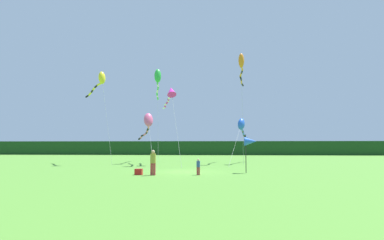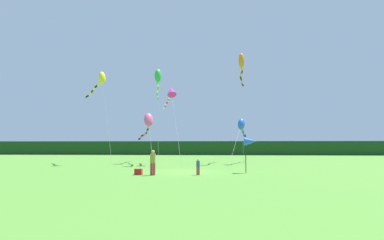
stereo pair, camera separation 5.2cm
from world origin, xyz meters
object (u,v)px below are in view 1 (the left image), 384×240
at_px(kite_yellow, 100,81).
at_px(kite_orange, 241,65).
at_px(person_child, 198,166).
at_px(banner_flag_pole, 250,142).
at_px(person_adult, 153,161).
at_px(kite_green, 158,79).
at_px(kite_blue, 242,127).
at_px(cooler_box, 139,172).
at_px(kite_magenta, 171,93).
at_px(kite_rainbow, 148,123).

height_order(kite_yellow, kite_orange, kite_orange).
xyz_separation_m(person_child, banner_flag_pole, (3.83, 2.03, 1.71)).
bearing_deg(person_adult, kite_green, 99.62).
height_order(person_adult, kite_yellow, kite_yellow).
xyz_separation_m(kite_yellow, kite_blue, (15.91, 1.84, -5.16)).
xyz_separation_m(cooler_box, banner_flag_pole, (8.00, 2.20, 2.13)).
bearing_deg(kite_yellow, person_child, -45.24).
distance_m(person_adult, cooler_box, 1.32).
height_order(kite_orange, kite_magenta, kite_orange).
bearing_deg(banner_flag_pole, cooler_box, -164.61).
xyz_separation_m(person_child, kite_orange, (4.36, 14.95, 11.00)).
bearing_deg(kite_orange, kite_rainbow, -153.84).
xyz_separation_m(kite_green, kite_orange, (10.15, -0.48, 1.40)).
distance_m(person_adult, kite_blue, 16.14).
height_order(person_child, kite_rainbow, kite_rainbow).
relative_size(person_adult, kite_blue, 0.16).
height_order(kite_yellow, kite_green, kite_green).
xyz_separation_m(cooler_box, kite_blue, (8.41, 13.76, 3.92)).
relative_size(kite_rainbow, kite_blue, 0.75).
height_order(person_adult, kite_magenta, kite_magenta).
distance_m(kite_green, kite_orange, 10.26).
bearing_deg(kite_orange, person_adult, -115.90).
height_order(person_adult, person_child, person_adult).
height_order(kite_green, kite_rainbow, kite_green).
bearing_deg(cooler_box, person_adult, -13.25).
xyz_separation_m(person_adult, cooler_box, (-1.06, 0.25, -0.76)).
bearing_deg(person_child, person_adult, -172.30).
relative_size(banner_flag_pole, kite_rainbow, 0.35).
bearing_deg(banner_flag_pole, person_adult, -160.56).
bearing_deg(kite_blue, person_child, -107.37).
height_order(kite_green, kite_magenta, kite_green).
relative_size(person_adult, kite_rainbow, 0.21).
distance_m(kite_orange, kite_rainbow, 13.42).
relative_size(person_child, kite_rainbow, 0.14).
relative_size(kite_orange, kite_blue, 1.18).
bearing_deg(kite_magenta, person_adult, -87.38).
distance_m(kite_green, kite_rainbow, 8.00).
bearing_deg(person_adult, kite_blue, 62.29).
height_order(person_adult, kite_green, kite_green).
relative_size(kite_yellow, kite_magenta, 1.12).
bearing_deg(person_adult, banner_flag_pole, 19.44).
bearing_deg(kite_blue, kite_yellow, -173.41).
relative_size(kite_orange, kite_magenta, 1.41).
height_order(banner_flag_pole, kite_yellow, kite_yellow).
height_order(cooler_box, kite_magenta, kite_magenta).
xyz_separation_m(banner_flag_pole, kite_green, (-9.63, 13.40, 7.89)).
relative_size(kite_green, kite_rainbow, 1.39).
distance_m(person_child, kite_green, 19.08).
height_order(kite_green, kite_blue, kite_green).
relative_size(kite_green, kite_orange, 0.88).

